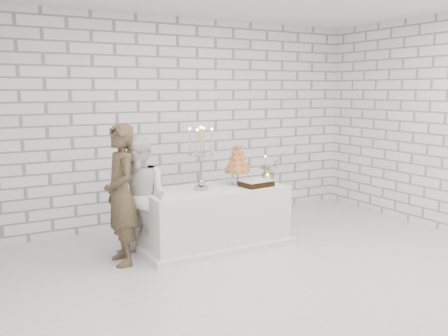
# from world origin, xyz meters

# --- Properties ---
(ground) EXTENTS (6.00, 5.00, 0.01)m
(ground) POSITION_xyz_m (0.00, 0.00, 0.00)
(ground) COLOR silver
(ground) RESTS_ON ground
(wall_back) EXTENTS (6.00, 0.01, 3.00)m
(wall_back) POSITION_xyz_m (0.00, 2.50, 1.50)
(wall_back) COLOR white
(wall_back) RESTS_ON ground
(cake_table) EXTENTS (1.80, 0.80, 0.75)m
(cake_table) POSITION_xyz_m (-0.12, 1.17, 0.38)
(cake_table) COLOR white
(cake_table) RESTS_ON ground
(groom) EXTENTS (0.40, 0.60, 1.60)m
(groom) POSITION_xyz_m (-1.33, 1.14, 0.80)
(groom) COLOR #382B1C
(groom) RESTS_ON ground
(bride) EXTENTS (0.83, 0.89, 1.45)m
(bride) POSITION_xyz_m (-1.10, 1.17, 0.73)
(bride) COLOR white
(bride) RESTS_ON ground
(candelabra) EXTENTS (0.33, 0.33, 0.79)m
(candelabra) POSITION_xyz_m (-0.31, 1.16, 1.14)
(candelabra) COLOR #9898A2
(candelabra) RESTS_ON cake_table
(croquembouche) EXTENTS (0.41, 0.41, 0.54)m
(croquembouche) POSITION_xyz_m (0.26, 1.25, 1.02)
(croquembouche) COLOR #99582B
(croquembouche) RESTS_ON cake_table
(chocolate_cake) EXTENTS (0.41, 0.31, 0.08)m
(chocolate_cake) POSITION_xyz_m (0.40, 1.01, 0.79)
(chocolate_cake) COLOR black
(chocolate_cake) RESTS_ON cake_table
(pillar_candle) EXTENTS (0.08, 0.08, 0.12)m
(pillar_candle) POSITION_xyz_m (0.61, 1.06, 0.81)
(pillar_candle) COLOR white
(pillar_candle) RESTS_ON cake_table
(extra_taper) EXTENTS (0.07, 0.07, 0.32)m
(extra_taper) POSITION_xyz_m (0.73, 1.29, 0.91)
(extra_taper) COLOR tan
(extra_taper) RESTS_ON cake_table
(flowers) EXTENTS (0.35, 0.33, 0.30)m
(flowers) POSITION_xyz_m (0.68, 1.14, 0.90)
(flowers) COLOR #41612F
(flowers) RESTS_ON cake_table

